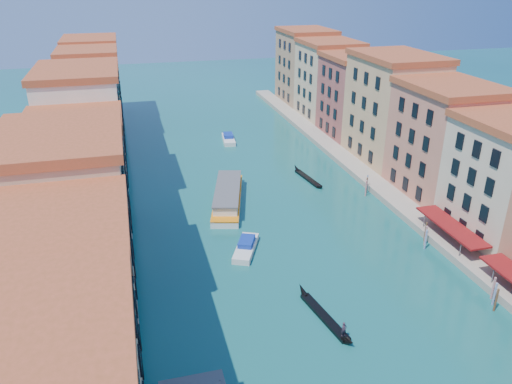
{
  "coord_description": "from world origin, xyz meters",
  "views": [
    {
      "loc": [
        -18.84,
        -12.18,
        34.83
      ],
      "look_at": [
        -2.6,
        49.25,
        6.5
      ],
      "focal_mm": 35.0,
      "sensor_mm": 36.0,
      "label": 1
    }
  ],
  "objects": [
    {
      "name": "left_bank_palazzos",
      "position": [
        -26.0,
        64.68,
        9.71
      ],
      "size": [
        12.8,
        128.4,
        21.0
      ],
      "color": "beige",
      "rests_on": "ground"
    },
    {
      "name": "gondola_far",
      "position": [
        11.64,
        66.5,
        0.32
      ],
      "size": [
        2.41,
        11.17,
        1.58
      ],
      "rotation": [
        0.0,
        0.0,
        0.14
      ],
      "color": "black",
      "rests_on": "ground"
    },
    {
      "name": "motorboat_far",
      "position": [
        2.32,
        91.81,
        0.62
      ],
      "size": [
        3.32,
        7.96,
        1.6
      ],
      "rotation": [
        0.0,
        0.0,
        -0.12
      ],
      "color": "silver",
      "rests_on": "ground"
    },
    {
      "name": "right_bank_palazzos",
      "position": [
        30.0,
        65.0,
        9.75
      ],
      "size": [
        12.8,
        128.4,
        21.0
      ],
      "color": "#A44F3A",
      "rests_on": "ground"
    },
    {
      "name": "mooring_poles_right",
      "position": [
        19.1,
        28.8,
        1.3
      ],
      "size": [
        1.44,
        54.24,
        3.2
      ],
      "color": "brown",
      "rests_on": "ground"
    },
    {
      "name": "vaporetto_far",
      "position": [
        -4.42,
        60.4,
        1.22
      ],
      "size": [
        8.74,
        18.73,
        2.72
      ],
      "rotation": [
        0.0,
        0.0,
        -0.26
      ],
      "color": "white",
      "rests_on": "ground"
    },
    {
      "name": "motorboat_mid",
      "position": [
        -5.19,
        44.81,
        0.59
      ],
      "size": [
        5.18,
        7.67,
        1.53
      ],
      "rotation": [
        0.0,
        0.0,
        -0.43
      ],
      "color": "silver",
      "rests_on": "ground"
    },
    {
      "name": "quay",
      "position": [
        22.0,
        65.0,
        0.5
      ],
      "size": [
        4.0,
        140.0,
        1.0
      ],
      "primitive_type": "cube",
      "color": "#A19682",
      "rests_on": "ground"
    },
    {
      "name": "gondola_fore",
      "position": [
        -0.34,
        28.6,
        0.39
      ],
      "size": [
        2.83,
        11.45,
        2.29
      ],
      "rotation": [
        0.0,
        0.0,
        0.17
      ],
      "color": "black",
      "rests_on": "ground"
    }
  ]
}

